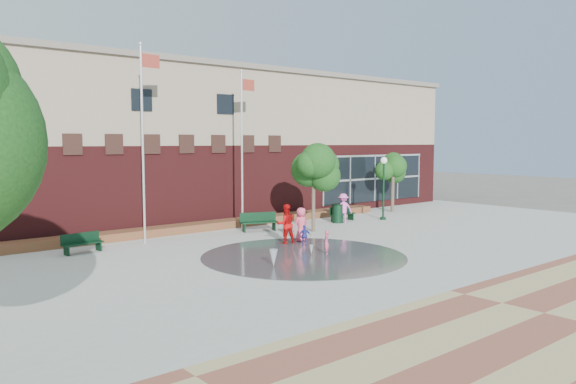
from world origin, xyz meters
TOP-DOWN VIEW (x-y plane):
  - ground at (0.00, 0.00)m, footprint 120.00×120.00m
  - plaza_concrete at (0.00, 4.00)m, footprint 46.00×18.00m
  - paver_band at (0.00, -7.00)m, footprint 46.00×6.00m
  - splash_pad at (0.00, 3.00)m, footprint 8.40×8.40m
  - library_building at (0.00, 17.48)m, footprint 44.40×10.40m
  - flower_bed at (0.00, 11.60)m, footprint 26.00×1.20m
  - flagpole_left at (-3.66, 9.90)m, footprint 1.07×0.23m
  - flagpole_right at (2.03, 10.16)m, footprint 1.03×0.26m
  - lamp_right at (10.89, 8.10)m, footprint 0.40×0.40m
  - bench_left at (-6.75, 9.45)m, footprint 1.77×0.71m
  - bench_mid at (2.48, 9.36)m, footprint 2.05×1.20m
  - bench_right at (8.54, 9.23)m, footprint 1.79×0.59m
  - trash_can at (7.85, 8.92)m, footprint 0.68×0.68m
  - tree_mid at (4.59, 7.44)m, footprint 2.70×2.70m
  - tree_small_right at (14.37, 10.27)m, footprint 2.50×2.50m
  - water_jet_a at (-2.19, 2.22)m, footprint 0.34×0.34m
  - water_jet_b at (0.43, 3.00)m, footprint 0.18×0.18m
  - child_splash at (0.91, 2.60)m, footprint 0.45×0.44m
  - adult_red at (1.25, 5.66)m, footprint 1.10×0.98m
  - adult_pink at (2.21, 5.68)m, footprint 0.80×0.52m
  - child_blue at (1.54, 4.68)m, footprint 0.61×0.47m
  - person_bench at (8.12, 8.74)m, footprint 1.26×0.99m

SIDE VIEW (x-z plane):
  - ground at x=0.00m, z-range 0.00..0.00m
  - flower_bed at x=0.00m, z-range -0.20..0.20m
  - water_jet_a at x=-2.19m, z-range -0.33..0.33m
  - water_jet_b at x=0.43m, z-range -0.20..0.20m
  - plaza_concrete at x=0.00m, z-range 0.00..0.01m
  - paver_band at x=0.00m, z-range 0.00..0.01m
  - splash_pad at x=0.00m, z-range 0.00..0.01m
  - bench_left at x=-6.75m, z-range -0.15..0.71m
  - bench_right at x=8.54m, z-range -0.16..0.73m
  - bench_mid at x=2.48m, z-range -0.18..0.82m
  - child_blue at x=1.54m, z-range 0.00..0.96m
  - child_splash at x=0.91m, z-range 0.00..1.04m
  - trash_can at x=7.85m, z-range 0.01..1.13m
  - adult_pink at x=2.21m, z-range 0.00..1.63m
  - person_bench at x=8.12m, z-range 0.00..1.72m
  - adult_red at x=1.25m, z-range 0.00..1.85m
  - lamp_right at x=10.89m, z-range 0.46..4.26m
  - tree_small_right at x=14.37m, z-range 0.98..5.25m
  - tree_mid at x=4.59m, z-range 1.04..5.60m
  - library_building at x=0.00m, z-range 0.04..9.24m
  - flagpole_right at x=2.03m, z-range 0.50..8.95m
  - flagpole_left at x=-3.66m, z-range 0.52..9.70m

